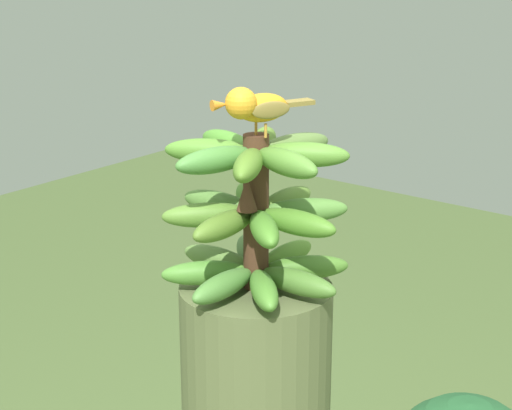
% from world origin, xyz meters
% --- Properties ---
extents(banana_bunch, '(0.34, 0.34, 0.28)m').
position_xyz_m(banana_bunch, '(0.00, -0.00, 1.27)').
color(banana_bunch, '#4C2D1E').
rests_on(banana_bunch, banana_tree).
extents(perched_bird, '(0.10, 0.18, 0.09)m').
position_xyz_m(perched_bird, '(0.01, -0.01, 1.46)').
color(perched_bird, '#C68933').
rests_on(perched_bird, banana_bunch).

